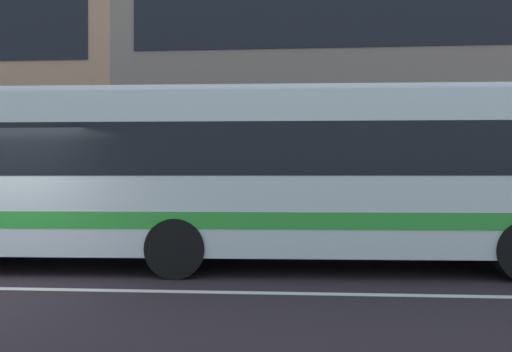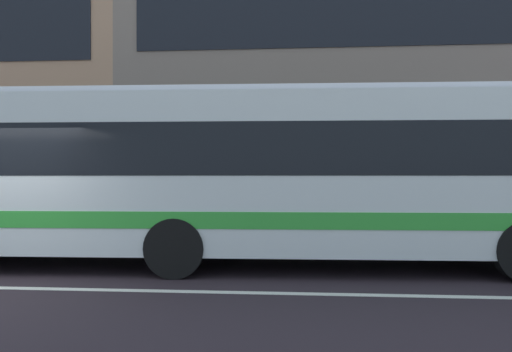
{
  "view_description": "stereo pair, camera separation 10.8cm",
  "coord_description": "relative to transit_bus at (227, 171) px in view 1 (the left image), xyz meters",
  "views": [
    {
      "loc": [
        4.62,
        -6.84,
        1.72
      ],
      "look_at": [
        4.0,
        2.43,
        1.69
      ],
      "focal_mm": 33.18,
      "sensor_mm": 36.0,
      "label": 1
    },
    {
      "loc": [
        4.72,
        -6.83,
        1.72
      ],
      "look_at": [
        4.0,
        2.43,
        1.69
      ],
      "focal_mm": 33.18,
      "sensor_mm": 36.0,
      "label": 2
    }
  ],
  "objects": [
    {
      "name": "hedge_row_far",
      "position": [
        -0.81,
        3.3,
        -1.39
      ],
      "size": [
        14.13,
        1.1,
        0.78
      ],
      "primitive_type": "cube",
      "color": "#224D27",
      "rests_on": "ground_plane"
    },
    {
      "name": "apartment_block_right",
      "position": [
        5.67,
        11.08,
        4.4
      ],
      "size": [
        21.15,
        8.43,
        12.36
      ],
      "color": "gray",
      "rests_on": "ground_plane"
    },
    {
      "name": "transit_bus",
      "position": [
        0.0,
        0.0,
        0.0
      ],
      "size": [
        11.93,
        2.82,
        3.24
      ],
      "color": "silver",
      "rests_on": "ground_plane"
    }
  ]
}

